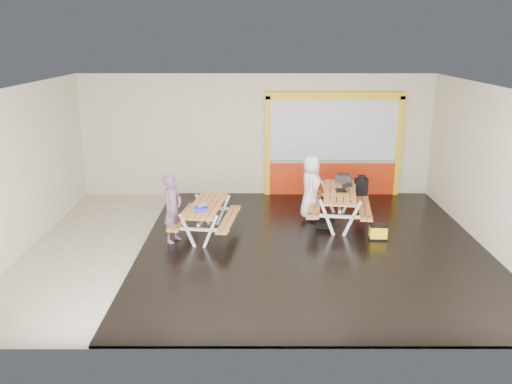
{
  "coord_description": "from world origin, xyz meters",
  "views": [
    {
      "loc": [
        0.01,
        -10.86,
        4.48
      ],
      "look_at": [
        0.0,
        0.9,
        1.0
      ],
      "focal_mm": 36.96,
      "sensor_mm": 36.0,
      "label": 1
    }
  ],
  "objects_px": {
    "person_right": "(311,187)",
    "toolbox": "(344,179)",
    "backpack": "(361,186)",
    "fluke_bag": "(378,232)",
    "laptop_left": "(199,207)",
    "dark_case": "(326,224)",
    "laptop_right": "(343,189)",
    "picnic_table_left": "(206,213)",
    "picnic_table_right": "(339,199)",
    "person_left": "(173,209)",
    "blue_pouch": "(201,209)"
  },
  "relations": [
    {
      "from": "person_right",
      "to": "dark_case",
      "type": "relative_size",
      "value": 3.65
    },
    {
      "from": "picnic_table_left",
      "to": "laptop_right",
      "type": "bearing_deg",
      "value": 14.83
    },
    {
      "from": "laptop_left",
      "to": "backpack",
      "type": "bearing_deg",
      "value": 25.59
    },
    {
      "from": "person_left",
      "to": "picnic_table_left",
      "type": "bearing_deg",
      "value": -37.58
    },
    {
      "from": "picnic_table_left",
      "to": "blue_pouch",
      "type": "bearing_deg",
      "value": -98.59
    },
    {
      "from": "person_left",
      "to": "fluke_bag",
      "type": "distance_m",
      "value": 4.67
    },
    {
      "from": "laptop_left",
      "to": "fluke_bag",
      "type": "relative_size",
      "value": 0.84
    },
    {
      "from": "fluke_bag",
      "to": "picnic_table_right",
      "type": "bearing_deg",
      "value": 124.47
    },
    {
      "from": "blue_pouch",
      "to": "toolbox",
      "type": "bearing_deg",
      "value": 31.06
    },
    {
      "from": "person_right",
      "to": "laptop_left",
      "type": "height_order",
      "value": "person_right"
    },
    {
      "from": "picnic_table_left",
      "to": "fluke_bag",
      "type": "height_order",
      "value": "picnic_table_left"
    },
    {
      "from": "person_left",
      "to": "dark_case",
      "type": "distance_m",
      "value": 3.71
    },
    {
      "from": "blue_pouch",
      "to": "dark_case",
      "type": "relative_size",
      "value": 0.68
    },
    {
      "from": "person_right",
      "to": "toolbox",
      "type": "height_order",
      "value": "person_right"
    },
    {
      "from": "person_left",
      "to": "blue_pouch",
      "type": "xyz_separation_m",
      "value": [
        0.64,
        -0.06,
        0.01
      ]
    },
    {
      "from": "picnic_table_left",
      "to": "picnic_table_right",
      "type": "distance_m",
      "value": 3.29
    },
    {
      "from": "picnic_table_right",
      "to": "backpack",
      "type": "height_order",
      "value": "backpack"
    },
    {
      "from": "person_right",
      "to": "laptop_right",
      "type": "bearing_deg",
      "value": -97.15
    },
    {
      "from": "picnic_table_right",
      "to": "person_left",
      "type": "xyz_separation_m",
      "value": [
        -3.89,
        -1.19,
        0.15
      ]
    },
    {
      "from": "laptop_right",
      "to": "backpack",
      "type": "distance_m",
      "value": 0.94
    },
    {
      "from": "backpack",
      "to": "dark_case",
      "type": "relative_size",
      "value": 1.21
    },
    {
      "from": "picnic_table_right",
      "to": "backpack",
      "type": "distance_m",
      "value": 1.04
    },
    {
      "from": "person_left",
      "to": "toolbox",
      "type": "distance_m",
      "value": 4.59
    },
    {
      "from": "person_right",
      "to": "toolbox",
      "type": "bearing_deg",
      "value": -49.04
    },
    {
      "from": "picnic_table_right",
      "to": "fluke_bag",
      "type": "relative_size",
      "value": 5.84
    },
    {
      "from": "laptop_left",
      "to": "toolbox",
      "type": "distance_m",
      "value": 4.04
    },
    {
      "from": "person_left",
      "to": "fluke_bag",
      "type": "relative_size",
      "value": 3.8
    },
    {
      "from": "person_right",
      "to": "laptop_right",
      "type": "xyz_separation_m",
      "value": [
        0.76,
        -0.2,
        0.02
      ]
    },
    {
      "from": "laptop_left",
      "to": "backpack",
      "type": "xyz_separation_m",
      "value": [
        3.98,
        1.91,
        -0.03
      ]
    },
    {
      "from": "laptop_right",
      "to": "blue_pouch",
      "type": "bearing_deg",
      "value": -158.64
    },
    {
      "from": "toolbox",
      "to": "person_left",
      "type": "bearing_deg",
      "value": -153.7
    },
    {
      "from": "backpack",
      "to": "fluke_bag",
      "type": "height_order",
      "value": "backpack"
    },
    {
      "from": "person_right",
      "to": "backpack",
      "type": "xyz_separation_m",
      "value": [
        1.35,
        0.52,
        -0.12
      ]
    },
    {
      "from": "backpack",
      "to": "toolbox",
      "type": "bearing_deg",
      "value": 172.23
    },
    {
      "from": "picnic_table_left",
      "to": "blue_pouch",
      "type": "distance_m",
      "value": 0.5
    },
    {
      "from": "person_left",
      "to": "fluke_bag",
      "type": "bearing_deg",
      "value": -64.43
    },
    {
      "from": "laptop_right",
      "to": "fluke_bag",
      "type": "relative_size",
      "value": 0.97
    },
    {
      "from": "blue_pouch",
      "to": "laptop_right",
      "type": "bearing_deg",
      "value": 21.36
    },
    {
      "from": "toolbox",
      "to": "fluke_bag",
      "type": "distance_m",
      "value": 2.12
    },
    {
      "from": "toolbox",
      "to": "dark_case",
      "type": "distance_m",
      "value": 1.51
    },
    {
      "from": "laptop_right",
      "to": "backpack",
      "type": "xyz_separation_m",
      "value": [
        0.59,
        0.72,
        -0.13
      ]
    },
    {
      "from": "picnic_table_left",
      "to": "toolbox",
      "type": "distance_m",
      "value": 3.8
    },
    {
      "from": "laptop_left",
      "to": "dark_case",
      "type": "distance_m",
      "value": 3.15
    },
    {
      "from": "person_left",
      "to": "blue_pouch",
      "type": "bearing_deg",
      "value": -71.34
    },
    {
      "from": "laptop_right",
      "to": "person_left",
      "type": "bearing_deg",
      "value": -162.61
    },
    {
      "from": "dark_case",
      "to": "toolbox",
      "type": "bearing_deg",
      "value": 62.83
    },
    {
      "from": "laptop_left",
      "to": "laptop_right",
      "type": "relative_size",
      "value": 0.86
    },
    {
      "from": "picnic_table_right",
      "to": "person_left",
      "type": "relative_size",
      "value": 1.54
    },
    {
      "from": "person_left",
      "to": "toolbox",
      "type": "relative_size",
      "value": 3.46
    },
    {
      "from": "picnic_table_right",
      "to": "toolbox",
      "type": "height_order",
      "value": "toolbox"
    }
  ]
}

